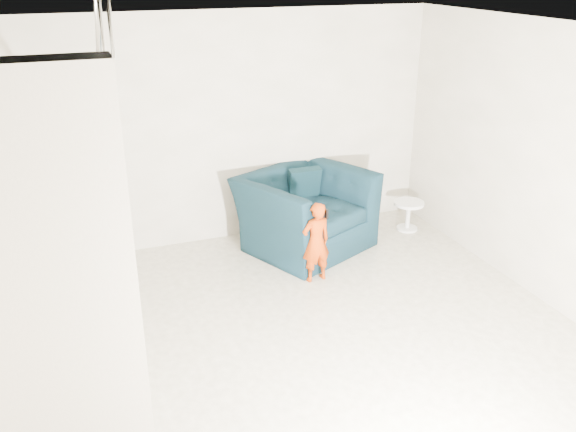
{
  "coord_description": "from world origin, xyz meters",
  "views": [
    {
      "loc": [
        -1.81,
        -3.99,
        3.2
      ],
      "look_at": [
        0.15,
        1.2,
        0.85
      ],
      "focal_mm": 38.0,
      "sensor_mm": 36.0,
      "label": 1
    }
  ],
  "objects_px": {
    "armchair": "(306,211)",
    "toddler": "(316,242)",
    "side_table": "(408,211)",
    "staircase": "(59,273)"
  },
  "relations": [
    {
      "from": "toddler",
      "to": "staircase",
      "type": "xyz_separation_m",
      "value": [
        -2.51,
        -0.78,
        0.5
      ]
    },
    {
      "from": "side_table",
      "to": "staircase",
      "type": "relative_size",
      "value": 0.1
    },
    {
      "from": "toddler",
      "to": "side_table",
      "type": "xyz_separation_m",
      "value": [
        1.62,
        0.8,
        -0.19
      ]
    },
    {
      "from": "staircase",
      "to": "toddler",
      "type": "bearing_deg",
      "value": 17.21
    },
    {
      "from": "toddler",
      "to": "staircase",
      "type": "distance_m",
      "value": 2.68
    },
    {
      "from": "staircase",
      "to": "side_table",
      "type": "bearing_deg",
      "value": 20.97
    },
    {
      "from": "side_table",
      "to": "staircase",
      "type": "xyz_separation_m",
      "value": [
        -4.13,
        -1.58,
        0.69
      ]
    },
    {
      "from": "armchair",
      "to": "toddler",
      "type": "distance_m",
      "value": 0.84
    },
    {
      "from": "armchair",
      "to": "toddler",
      "type": "relative_size",
      "value": 1.55
    },
    {
      "from": "armchair",
      "to": "side_table",
      "type": "bearing_deg",
      "value": -24.77
    }
  ]
}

